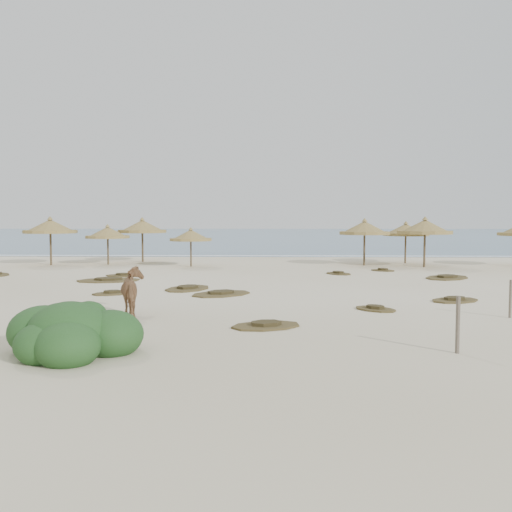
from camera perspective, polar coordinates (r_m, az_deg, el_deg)
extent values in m
plane|color=beige|center=(20.15, -7.01, -5.17)|extent=(160.00, 160.00, 0.00)
cube|color=#285478|center=(94.76, -0.19, 2.07)|extent=(200.00, 100.00, 0.01)
cube|color=white|center=(45.87, -2.13, 0.00)|extent=(70.00, 0.60, 0.01)
cylinder|color=brown|center=(39.72, -19.84, 0.88)|extent=(0.14, 0.14, 2.40)
cylinder|color=olive|center=(39.68, -19.87, 2.31)|extent=(3.90, 3.90, 0.21)
cone|color=olive|center=(39.67, -19.89, 2.85)|extent=(3.77, 3.77, 0.86)
cone|color=olive|center=(39.67, -19.91, 3.59)|extent=(0.41, 0.41, 0.25)
cylinder|color=brown|center=(38.85, -14.58, 0.63)|extent=(0.11, 0.11, 2.01)
cylinder|color=olive|center=(38.81, -14.61, 1.86)|extent=(3.52, 3.52, 0.17)
cone|color=olive|center=(38.80, -14.61, 2.32)|extent=(3.40, 3.40, 0.72)
cone|color=olive|center=(38.79, -14.63, 2.96)|extent=(0.34, 0.34, 0.21)
cylinder|color=brown|center=(40.60, -11.28, 1.07)|extent=(0.13, 0.13, 2.35)
cylinder|color=olive|center=(40.56, -11.30, 2.44)|extent=(4.29, 4.29, 0.20)
cone|color=olive|center=(40.56, -11.30, 2.96)|extent=(4.15, 4.15, 0.84)
cone|color=olive|center=(40.55, -11.31, 3.68)|extent=(0.40, 0.40, 0.25)
cylinder|color=brown|center=(36.41, -6.53, 0.42)|extent=(0.11, 0.11, 1.88)
cylinder|color=olive|center=(36.37, -6.54, 1.64)|extent=(2.99, 2.99, 0.16)
cone|color=olive|center=(36.36, -6.54, 2.11)|extent=(2.89, 2.89, 0.67)
cone|color=olive|center=(36.35, -6.54, 2.75)|extent=(0.32, 0.32, 0.20)
cylinder|color=brown|center=(37.69, 10.78, 0.82)|extent=(0.13, 0.13, 2.31)
cylinder|color=olive|center=(37.65, 10.80, 2.27)|extent=(4.21, 4.21, 0.20)
cone|color=olive|center=(37.64, 10.80, 2.82)|extent=(4.07, 4.07, 0.82)
cone|color=olive|center=(37.63, 10.81, 3.58)|extent=(0.40, 0.40, 0.24)
cylinder|color=brown|center=(39.98, 14.72, 0.83)|extent=(0.12, 0.12, 2.16)
cylinder|color=olive|center=(39.94, 14.74, 2.11)|extent=(3.23, 3.23, 0.18)
cone|color=olive|center=(39.93, 14.75, 2.59)|extent=(3.12, 3.12, 0.77)
cone|color=olive|center=(39.92, 14.76, 3.25)|extent=(0.37, 0.37, 0.23)
cylinder|color=brown|center=(37.32, 16.50, 0.76)|extent=(0.14, 0.14, 2.39)
cylinder|color=olive|center=(37.28, 16.53, 2.28)|extent=(4.38, 4.38, 0.21)
cone|color=olive|center=(37.27, 16.54, 2.86)|extent=(4.24, 4.24, 0.85)
cone|color=olive|center=(37.27, 16.56, 3.64)|extent=(0.41, 0.41, 0.25)
imported|color=olive|center=(18.76, -12.08, -3.50)|extent=(1.42, 2.02, 1.56)
cylinder|color=#6E6152|center=(14.17, 19.53, -6.52)|extent=(0.13, 0.13, 1.34)
cylinder|color=#6E6152|center=(19.69, 24.09, -3.93)|extent=(0.11, 0.11, 1.20)
ellipsoid|color=#255223|center=(13.85, -18.14, -7.31)|extent=(1.92, 1.92, 1.44)
ellipsoid|color=#255223|center=(13.88, -14.34, -7.62)|extent=(1.54, 1.54, 1.15)
ellipsoid|color=#255223|center=(14.49, -20.51, -7.07)|extent=(1.63, 1.63, 1.23)
ellipsoid|color=#255223|center=(13.20, -18.33, -8.52)|extent=(1.44, 1.44, 1.08)
ellipsoid|color=#255223|center=(13.58, -20.36, -8.30)|extent=(1.35, 1.35, 1.01)
ellipsoid|color=#255223|center=(14.52, -14.80, -7.51)|extent=(1.15, 1.15, 0.86)
ellipsoid|color=#255223|center=(14.15, -16.41, -5.66)|extent=(0.86, 0.86, 0.65)
ellipsoid|color=#255223|center=(13.97, -19.16, -5.64)|extent=(0.77, 0.77, 0.58)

